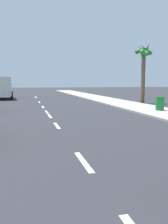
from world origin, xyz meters
name	(u,v)px	position (x,y,z in m)	size (l,w,h in m)	color
ground_plane	(45,110)	(0.00, 20.00, 0.00)	(160.00, 160.00, 0.00)	#2D2D33
sidewalk_strip	(127,105)	(7.80, 22.00, 0.07)	(3.60, 80.00, 0.14)	#B2ADA3
lane_stripe_2	(83,162)	(0.00, 6.81, 0.00)	(0.16, 1.80, 0.01)	white
lane_stripe_3	(57,126)	(0.00, 12.62, 0.00)	(0.16, 1.80, 0.01)	white
lane_stripe_4	(50,116)	(0.00, 16.23, 0.00)	(0.16, 1.80, 0.01)	white
lane_stripe_5	(47,112)	(0.00, 18.44, 0.00)	(0.16, 1.80, 0.01)	white
lane_stripe_6	(43,107)	(0.00, 22.18, 0.00)	(0.16, 1.80, 0.01)	white
lane_stripe_7	(39,102)	(0.00, 27.66, 0.00)	(0.16, 1.80, 0.01)	white
lane_stripe_8	(36,98)	(0.00, 35.60, 0.00)	(0.16, 1.80, 0.01)	white
lane_stripe_9	(35,97)	(0.00, 37.60, 0.00)	(0.16, 1.80, 0.01)	white
delivery_truck	(2,87)	(-4.38, 33.80, 1.50)	(2.88, 6.33, 2.80)	maroon
palm_tree_far	(144,59)	(10.37, 23.93, 4.47)	(1.75, 1.79, 6.19)	brown
trash_bin_far	(160,103)	(8.00, 16.48, 0.64)	(0.60, 0.60, 1.01)	#19722D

